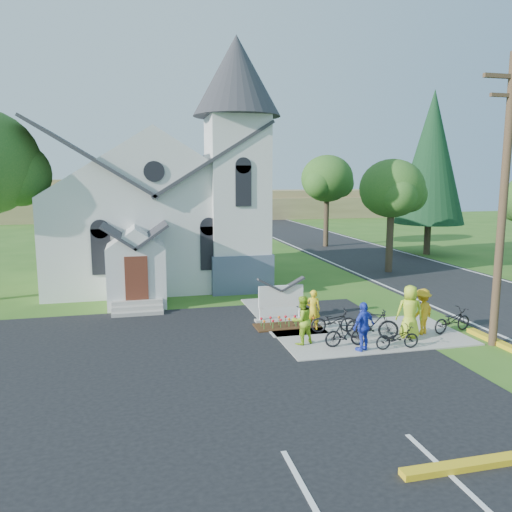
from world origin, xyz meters
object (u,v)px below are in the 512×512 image
object	(u,v)px
cyclist_3	(422,311)
cyclist_0	(313,310)
utility_pole	(505,193)
cyclist_2	(364,326)
bike_1	(346,333)
bike_4	(452,320)
church_sign	(281,297)
bike_0	(333,321)
bike_2	(397,337)
cyclist_1	(302,320)
bike_3	(372,324)
cyclist_4	(410,312)

from	to	relation	value
cyclist_3	cyclist_0	bearing A→B (deg)	-46.14
utility_pole	cyclist_0	bearing A→B (deg)	151.44
cyclist_0	cyclist_2	size ratio (longest dim) A/B	0.93
bike_1	cyclist_3	size ratio (longest dim) A/B	0.90
cyclist_3	bike_4	bearing A→B (deg)	151.10
cyclist_3	church_sign	bearing A→B (deg)	-58.19
cyclist_3	bike_0	bearing A→B (deg)	-41.40
utility_pole	cyclist_3	xyz separation A→B (m)	(-1.91, 1.61, -4.48)
cyclist_0	bike_4	distance (m)	5.32
bike_1	cyclist_2	bearing A→B (deg)	-141.06
utility_pole	bike_2	world-z (taller)	utility_pole
bike_2	bike_4	distance (m)	3.25
utility_pole	bike_2	bearing A→B (deg)	175.33
bike_2	cyclist_3	bearing A→B (deg)	-51.30
cyclist_0	cyclist_1	distance (m)	1.82
bike_2	bike_4	bearing A→B (deg)	-65.94
bike_1	bike_3	bearing A→B (deg)	-65.88
church_sign	bike_2	distance (m)	5.30
utility_pole	bike_0	bearing A→B (deg)	153.21
bike_0	cyclist_3	bearing A→B (deg)	-98.10
bike_1	cyclist_4	world-z (taller)	cyclist_4
cyclist_1	cyclist_2	bearing A→B (deg)	129.02
utility_pole	bike_4	world-z (taller)	utility_pole
church_sign	bike_0	world-z (taller)	church_sign
bike_4	cyclist_2	bearing A→B (deg)	92.47
church_sign	cyclist_3	distance (m)	5.58
cyclist_0	cyclist_4	xyz separation A→B (m)	(3.11, -1.80, 0.20)
bike_0	bike_1	xyz separation A→B (m)	(-0.19, -1.63, 0.02)
bike_2	cyclist_4	xyz separation A→B (m)	(1.05, 1.02, 0.58)
church_sign	bike_3	bearing A→B (deg)	-51.95
bike_0	cyclist_0	bearing A→B (deg)	57.77
bike_0	cyclist_2	size ratio (longest dim) A/B	1.00
utility_pole	cyclist_2	world-z (taller)	utility_pole
cyclist_1	bike_3	world-z (taller)	cyclist_1
church_sign	cyclist_2	size ratio (longest dim) A/B	1.29
bike_0	cyclist_1	xyz separation A→B (m)	(-1.61, -0.98, 0.42)
bike_0	bike_4	bearing A→B (deg)	-94.70
bike_1	utility_pole	bearing A→B (deg)	-98.71
bike_0	bike_2	size ratio (longest dim) A/B	1.09
church_sign	cyclist_0	bearing A→B (deg)	-62.16
cyclist_2	bike_3	xyz separation A→B (m)	(0.85, 1.04, -0.28)
cyclist_1	bike_4	world-z (taller)	cyclist_1
cyclist_1	bike_0	bearing A→B (deg)	-167.06
bike_3	bike_4	world-z (taller)	bike_3
cyclist_1	bike_2	xyz separation A→B (m)	(3.04, -1.29, -0.46)
church_sign	utility_pole	distance (m)	9.18
church_sign	bike_4	distance (m)	6.72
bike_2	bike_4	world-z (taller)	bike_4
cyclist_3	bike_4	xyz separation A→B (m)	(1.25, -0.09, -0.40)
church_sign	bike_2	xyz separation A→B (m)	(2.89, -4.40, -0.56)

